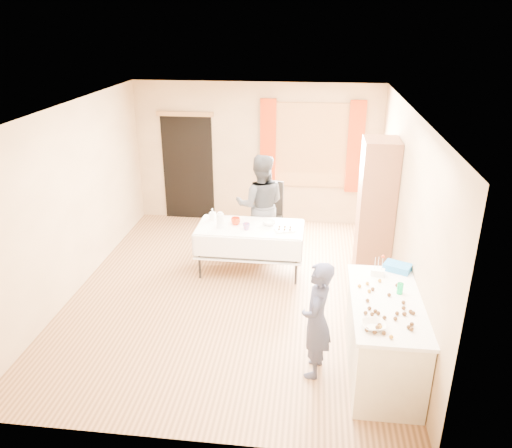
# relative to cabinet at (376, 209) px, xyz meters

# --- Properties ---
(floor) EXTENTS (4.50, 5.50, 0.02)m
(floor) POSITION_rel_cabinet_xyz_m (-1.99, -0.82, -1.05)
(floor) COLOR #9E7047
(floor) RESTS_ON ground
(ceiling) EXTENTS (4.50, 5.50, 0.02)m
(ceiling) POSITION_rel_cabinet_xyz_m (-1.99, -0.82, 1.57)
(ceiling) COLOR white
(ceiling) RESTS_ON floor
(wall_back) EXTENTS (4.50, 0.02, 2.60)m
(wall_back) POSITION_rel_cabinet_xyz_m (-1.99, 1.94, 0.26)
(wall_back) COLOR tan
(wall_back) RESTS_ON floor
(wall_front) EXTENTS (4.50, 0.02, 2.60)m
(wall_front) POSITION_rel_cabinet_xyz_m (-1.99, -3.58, 0.26)
(wall_front) COLOR tan
(wall_front) RESTS_ON floor
(wall_left) EXTENTS (0.02, 5.50, 2.60)m
(wall_left) POSITION_rel_cabinet_xyz_m (-4.25, -0.82, 0.26)
(wall_left) COLOR tan
(wall_left) RESTS_ON floor
(wall_right) EXTENTS (0.02, 5.50, 2.60)m
(wall_right) POSITION_rel_cabinet_xyz_m (0.27, -0.82, 0.26)
(wall_right) COLOR tan
(wall_right) RESTS_ON floor
(window_frame) EXTENTS (1.32, 0.06, 1.52)m
(window_frame) POSITION_rel_cabinet_xyz_m (-0.99, 1.90, 0.46)
(window_frame) COLOR olive
(window_frame) RESTS_ON wall_back
(window_pane) EXTENTS (1.20, 0.02, 1.40)m
(window_pane) POSITION_rel_cabinet_xyz_m (-0.99, 1.88, 0.46)
(window_pane) COLOR white
(window_pane) RESTS_ON wall_back
(curtain_left) EXTENTS (0.28, 0.06, 1.65)m
(curtain_left) POSITION_rel_cabinet_xyz_m (-1.77, 1.85, 0.46)
(curtain_left) COLOR #AA2E0A
(curtain_left) RESTS_ON wall_back
(curtain_right) EXTENTS (0.28, 0.06, 1.65)m
(curtain_right) POSITION_rel_cabinet_xyz_m (-0.21, 1.85, 0.46)
(curtain_right) COLOR #AA2E0A
(curtain_right) RESTS_ON wall_back
(doorway) EXTENTS (0.95, 0.04, 2.00)m
(doorway) POSITION_rel_cabinet_xyz_m (-3.29, 1.91, -0.04)
(doorway) COLOR black
(doorway) RESTS_ON floor
(door_lintel) EXTENTS (1.05, 0.06, 0.08)m
(door_lintel) POSITION_rel_cabinet_xyz_m (-3.29, 1.88, 0.98)
(door_lintel) COLOR olive
(door_lintel) RESTS_ON wall_back
(cabinet) EXTENTS (0.50, 0.60, 2.08)m
(cabinet) POSITION_rel_cabinet_xyz_m (0.00, 0.00, 0.00)
(cabinet) COLOR brown
(cabinet) RESTS_ON floor
(counter) EXTENTS (0.75, 1.59, 0.91)m
(counter) POSITION_rel_cabinet_xyz_m (-0.10, -2.36, -0.59)
(counter) COLOR beige
(counter) RESTS_ON floor
(party_table) EXTENTS (1.61, 0.83, 0.75)m
(party_table) POSITION_rel_cabinet_xyz_m (-1.84, -0.17, -0.60)
(party_table) COLOR black
(party_table) RESTS_ON floor
(chair) EXTENTS (0.55, 0.55, 1.12)m
(chair) POSITION_rel_cabinet_xyz_m (-1.68, 0.77, -0.71)
(chair) COLOR black
(chair) RESTS_ON floor
(girl) EXTENTS (0.59, 0.47, 1.35)m
(girl) POSITION_rel_cabinet_xyz_m (-0.83, -2.44, -0.37)
(girl) COLOR #282B47
(girl) RESTS_ON floor
(woman) EXTENTS (0.92, 0.77, 1.68)m
(woman) POSITION_rel_cabinet_xyz_m (-1.76, 0.51, -0.20)
(woman) COLOR black
(woman) RESTS_ON floor
(soda_can) EXTENTS (0.08, 0.08, 0.12)m
(soda_can) POSITION_rel_cabinet_xyz_m (0.04, -2.19, -0.07)
(soda_can) COLOR #069E47
(soda_can) RESTS_ON counter
(mixing_bowl) EXTENTS (0.29, 0.29, 0.06)m
(mixing_bowl) POSITION_rel_cabinet_xyz_m (-0.30, -2.87, -0.10)
(mixing_bowl) COLOR white
(mixing_bowl) RESTS_ON counter
(foam_block) EXTENTS (0.17, 0.13, 0.08)m
(foam_block) POSITION_rel_cabinet_xyz_m (-0.15, -1.81, -0.09)
(foam_block) COLOR white
(foam_block) RESTS_ON counter
(blue_basket) EXTENTS (0.36, 0.31, 0.08)m
(blue_basket) POSITION_rel_cabinet_xyz_m (0.09, -1.65, -0.09)
(blue_basket) COLOR #1E6FBB
(blue_basket) RESTS_ON counter
(pitcher) EXTENTS (0.12, 0.12, 0.22)m
(pitcher) POSITION_rel_cabinet_xyz_m (-2.27, -0.28, -0.18)
(pitcher) COLOR silver
(pitcher) RESTS_ON party_table
(cup_red) EXTENTS (0.14, 0.14, 0.11)m
(cup_red) POSITION_rel_cabinet_xyz_m (-2.06, -0.13, -0.24)
(cup_red) COLOR red
(cup_red) RESTS_ON party_table
(cup_rainbow) EXTENTS (0.13, 0.13, 0.10)m
(cup_rainbow) POSITION_rel_cabinet_xyz_m (-1.88, -0.31, -0.24)
(cup_rainbow) COLOR red
(cup_rainbow) RESTS_ON party_table
(small_bowl) EXTENTS (0.23, 0.23, 0.06)m
(small_bowl) POSITION_rel_cabinet_xyz_m (-1.56, -0.08, -0.26)
(small_bowl) COLOR white
(small_bowl) RESTS_ON party_table
(pastry_tray) EXTENTS (0.33, 0.27, 0.02)m
(pastry_tray) POSITION_rel_cabinet_xyz_m (-1.31, -0.27, -0.28)
(pastry_tray) COLOR white
(pastry_tray) RESTS_ON party_table
(bottle) EXTENTS (0.10, 0.11, 0.18)m
(bottle) POSITION_rel_cabinet_xyz_m (-2.45, 0.02, -0.20)
(bottle) COLOR white
(bottle) RESTS_ON party_table
(cake_balls) EXTENTS (0.53, 1.11, 0.04)m
(cake_balls) POSITION_rel_cabinet_xyz_m (-0.15, -2.59, -0.11)
(cake_balls) COLOR #3F2314
(cake_balls) RESTS_ON counter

